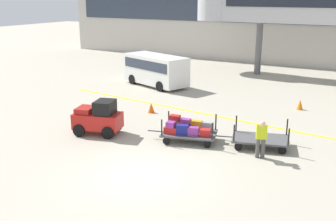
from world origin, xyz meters
name	(u,v)px	position (x,y,z in m)	size (l,w,h in m)	color
ground_plane	(142,175)	(0.00, 0.00, 0.00)	(120.00, 120.00, 0.00)	#A8A08E
apron_lead_line	(206,114)	(-1.15, 7.94, 0.00)	(19.67, 0.20, 0.01)	yellow
terminal_building	(307,13)	(0.00, 25.98, 4.56)	(49.54, 2.51, 9.10)	#BCB7AD
jet_bridge	(289,6)	(-0.15, 19.99, 5.29)	(15.72, 3.00, 6.65)	#B7B7BC
baggage_tug	(98,118)	(-4.09, 2.69, 0.75)	(2.33, 1.72, 1.58)	red
baggage_cart_lead	(188,129)	(-0.17, 3.88, 0.52)	(3.08, 2.00, 1.10)	#4C4C4F
baggage_cart_middle	(260,139)	(2.77, 4.73, 0.35)	(3.08, 2.00, 1.10)	#4C4C4F
baggage_handler	(261,137)	(3.13, 3.56, 0.87)	(0.53, 0.54, 1.56)	#4C4C4C
shuttle_van	(156,68)	(-7.03, 12.47, 1.23)	(5.15, 3.32, 2.10)	white
safety_cone_near	(300,105)	(2.95, 11.32, 0.28)	(0.36, 0.36, 0.55)	orange
safety_cone_far	(151,108)	(-3.83, 6.75, 0.28)	(0.36, 0.36, 0.55)	#EA590F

